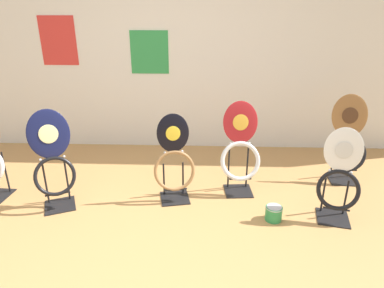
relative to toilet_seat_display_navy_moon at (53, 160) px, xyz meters
The scene contains 8 objects.
ground_plane 1.37m from the toilet_seat_display_navy_moon, 43.32° to the right, with size 14.00×14.00×0.00m, color #B7844C.
wall_back 2.01m from the toilet_seat_display_navy_moon, 59.66° to the left, with size 8.00×0.07×2.60m.
toilet_seat_display_navy_moon is the anchor object (origin of this frame).
toilet_seat_display_white_plain 2.61m from the toilet_seat_display_navy_moon, ahead, with size 0.39×0.33×0.86m.
toilet_seat_display_jazz_black 1.13m from the toilet_seat_display_navy_moon, ahead, with size 0.42×0.33×0.88m.
toilet_seat_display_crimson_swirl 1.81m from the toilet_seat_display_navy_moon, 10.73° to the left, with size 0.42×0.31×0.95m.
toilet_seat_display_woodgrain 3.03m from the toilet_seat_display_navy_moon, 12.24° to the left, with size 0.41×0.32×0.95m.
paint_can 2.10m from the toilet_seat_display_navy_moon, ahead, with size 0.16×0.16×0.14m.
Camera 1 is at (0.48, -1.96, 1.82)m, focal length 32.00 mm.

